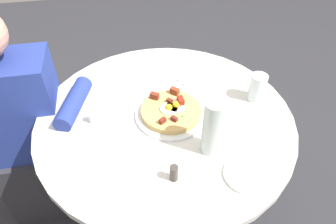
% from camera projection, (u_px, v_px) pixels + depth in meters
% --- Properties ---
extents(ground_plane, '(6.00, 6.00, 0.00)m').
position_uv_depth(ground_plane, '(166.00, 211.00, 1.73)').
color(ground_plane, '#2D2D33').
extents(dining_table, '(1.01, 1.01, 0.73)m').
position_uv_depth(dining_table, '(165.00, 145.00, 1.35)').
color(dining_table, silver).
rests_on(dining_table, ground_plane).
extents(person_seated, '(0.53, 0.36, 1.14)m').
position_uv_depth(person_seated, '(27.00, 139.00, 1.44)').
color(person_seated, '#2D2D33').
rests_on(person_seated, ground_plane).
extents(pizza_plate, '(0.28, 0.28, 0.01)m').
position_uv_depth(pizza_plate, '(171.00, 114.00, 1.23)').
color(pizza_plate, white).
rests_on(pizza_plate, dining_table).
extents(breakfast_pizza, '(0.23, 0.23, 0.05)m').
position_uv_depth(breakfast_pizza, '(171.00, 110.00, 1.22)').
color(breakfast_pizza, tan).
rests_on(breakfast_pizza, pizza_plate).
extents(bread_plate, '(0.15, 0.15, 0.01)m').
position_uv_depth(bread_plate, '(246.00, 175.00, 1.02)').
color(bread_plate, silver).
rests_on(bread_plate, dining_table).
extents(napkin, '(0.22, 0.21, 0.00)m').
position_uv_depth(napkin, '(195.00, 75.00, 1.43)').
color(napkin, white).
rests_on(napkin, dining_table).
extents(fork, '(0.16, 0.11, 0.00)m').
position_uv_depth(fork, '(192.00, 72.00, 1.43)').
color(fork, silver).
rests_on(fork, napkin).
extents(knife, '(0.16, 0.11, 0.00)m').
position_uv_depth(knife, '(198.00, 76.00, 1.41)').
color(knife, silver).
rests_on(knife, napkin).
extents(water_glass, '(0.07, 0.07, 0.12)m').
position_uv_depth(water_glass, '(257.00, 87.00, 1.27)').
color(water_glass, silver).
rests_on(water_glass, dining_table).
extents(water_bottle, '(0.07, 0.07, 0.22)m').
position_uv_depth(water_bottle, '(213.00, 128.00, 1.03)').
color(water_bottle, silver).
rests_on(water_bottle, dining_table).
extents(salt_shaker, '(0.03, 0.03, 0.05)m').
position_uv_depth(salt_shaker, '(92.00, 117.00, 1.19)').
color(salt_shaker, white).
rests_on(salt_shaker, dining_table).
extents(pepper_shaker, '(0.03, 0.03, 0.06)m').
position_uv_depth(pepper_shaker, '(174.00, 173.00, 1.00)').
color(pepper_shaker, '#3F3833').
rests_on(pepper_shaker, dining_table).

